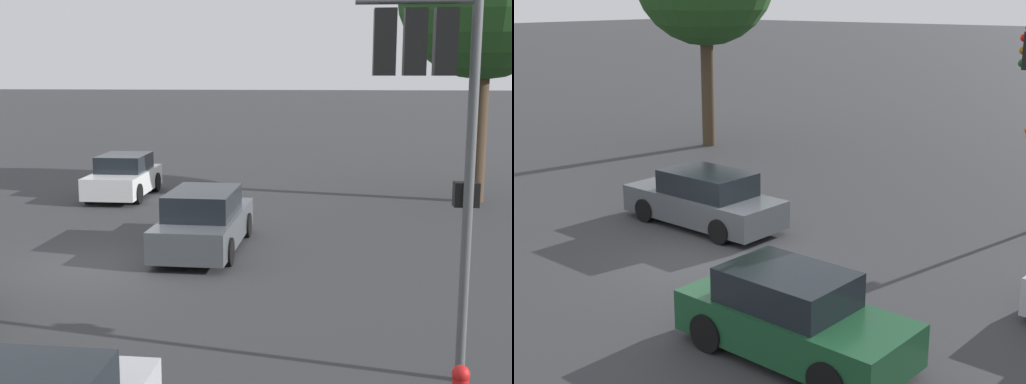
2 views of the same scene
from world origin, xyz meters
The scene contains 3 objects.
ground_plane centered at (0.00, 0.00, 0.00)m, with size 300.00×300.00×0.00m, color #333335.
crossing_car_0 centered at (4.61, -2.42, 0.74)m, with size 4.28×1.99×1.57m.
crossing_car_1 centered at (-1.71, 2.09, 0.72)m, with size 4.76×2.04×1.55m.
Camera 2 is at (11.26, -11.54, 6.06)m, focal length 50.00 mm.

